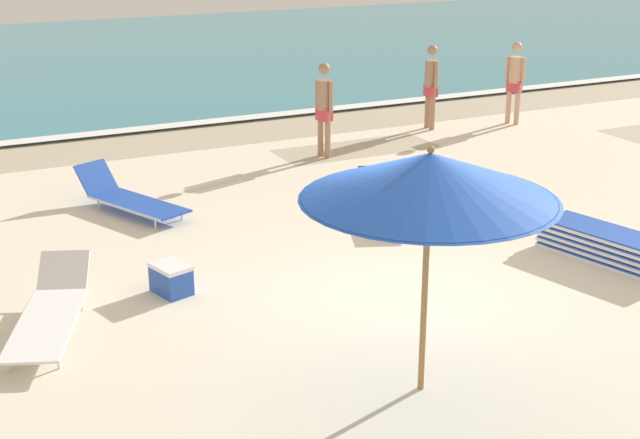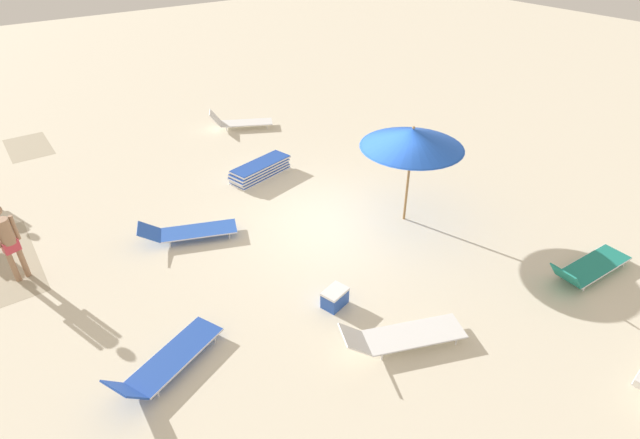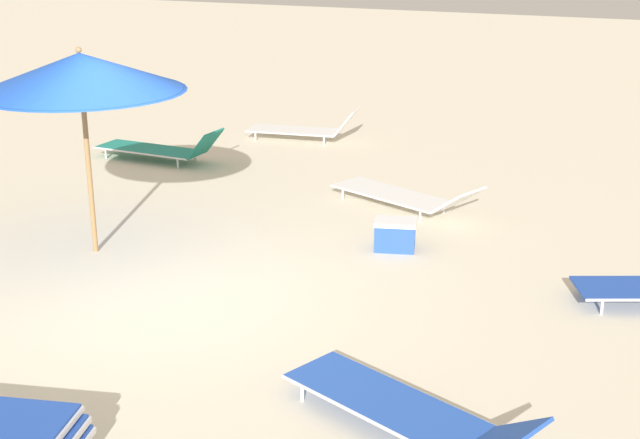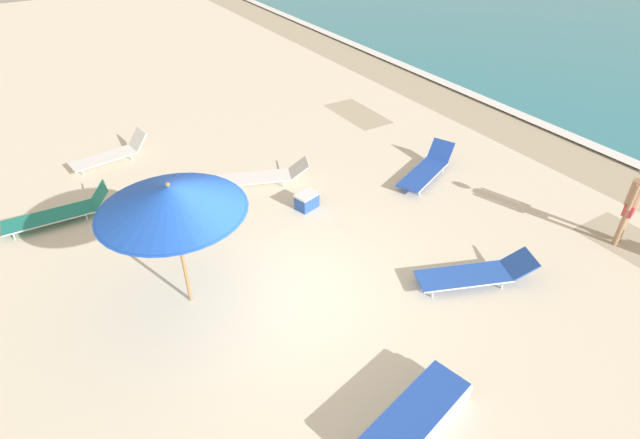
{
  "view_description": "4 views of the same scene",
  "coord_description": "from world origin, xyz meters",
  "px_view_note": "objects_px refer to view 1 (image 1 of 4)",
  "views": [
    {
      "loc": [
        -5.01,
        -7.78,
        4.42
      ],
      "look_at": [
        -0.61,
        1.11,
        0.94
      ],
      "focal_mm": 50.0,
      "sensor_mm": 36.0,
      "label": 1
    },
    {
      "loc": [
        -7.96,
        6.39,
        6.69
      ],
      "look_at": [
        -0.44,
        0.97,
        0.7
      ],
      "focal_mm": 28.0,
      "sensor_mm": 36.0,
      "label": 2
    },
    {
      "loc": [
        7.38,
        5.05,
        3.81
      ],
      "look_at": [
        -0.06,
        1.85,
        1.05
      ],
      "focal_mm": 50.0,
      "sensor_mm": 36.0,
      "label": 3
    },
    {
      "loc": [
        5.98,
        -2.81,
        6.29
      ],
      "look_at": [
        -0.27,
        1.05,
        1.15
      ],
      "focal_mm": 28.0,
      "sensor_mm": 36.0,
      "label": 4
    }
  ],
  "objects_px": {
    "sun_lounger_under_umbrella": "(50,312)",
    "cooler_box": "(171,279)",
    "sun_lounger_beside_umbrella": "(130,198)",
    "sun_lounger_near_water_left": "(385,202)",
    "beachgoer_wading_adult": "(431,82)",
    "beachgoer_strolling_adult": "(324,104)",
    "lounger_stack": "(607,245)",
    "beach_umbrella": "(430,177)",
    "beachgoer_shoreline_child": "(515,78)"
  },
  "relations": [
    {
      "from": "sun_lounger_beside_umbrella",
      "to": "beachgoer_shoreline_child",
      "type": "bearing_deg",
      "value": -9.86
    },
    {
      "from": "sun_lounger_near_water_left",
      "to": "beachgoer_wading_adult",
      "type": "distance_m",
      "value": 5.82
    },
    {
      "from": "lounger_stack",
      "to": "beachgoer_strolling_adult",
      "type": "height_order",
      "value": "beachgoer_strolling_adult"
    },
    {
      "from": "beach_umbrella",
      "to": "beachgoer_strolling_adult",
      "type": "distance_m",
      "value": 8.67
    },
    {
      "from": "sun_lounger_near_water_left",
      "to": "sun_lounger_beside_umbrella",
      "type": "bearing_deg",
      "value": 173.25
    },
    {
      "from": "sun_lounger_under_umbrella",
      "to": "beachgoer_wading_adult",
      "type": "distance_m",
      "value": 10.92
    },
    {
      "from": "sun_lounger_beside_umbrella",
      "to": "beachgoer_strolling_adult",
      "type": "xyz_separation_m",
      "value": [
        4.11,
        1.54,
        0.78
      ]
    },
    {
      "from": "sun_lounger_beside_umbrella",
      "to": "beachgoer_strolling_adult",
      "type": "distance_m",
      "value": 4.46
    },
    {
      "from": "beach_umbrella",
      "to": "beachgoer_strolling_adult",
      "type": "xyz_separation_m",
      "value": [
        2.98,
        8.06,
        -1.14
      ]
    },
    {
      "from": "beachgoer_wading_adult",
      "to": "cooler_box",
      "type": "bearing_deg",
      "value": -50.83
    },
    {
      "from": "sun_lounger_near_water_left",
      "to": "cooler_box",
      "type": "relative_size",
      "value": 3.93
    },
    {
      "from": "beachgoer_wading_adult",
      "to": "sun_lounger_under_umbrella",
      "type": "bearing_deg",
      "value": -54.18
    },
    {
      "from": "beachgoer_wading_adult",
      "to": "sun_lounger_near_water_left",
      "type": "bearing_deg",
      "value": -38.38
    },
    {
      "from": "lounger_stack",
      "to": "beachgoer_strolling_adult",
      "type": "xyz_separation_m",
      "value": [
        -1.04,
        6.3,
        0.79
      ]
    },
    {
      "from": "lounger_stack",
      "to": "beachgoer_wading_adult",
      "type": "bearing_deg",
      "value": 61.12
    },
    {
      "from": "beachgoer_strolling_adult",
      "to": "sun_lounger_beside_umbrella",
      "type": "bearing_deg",
      "value": -84.91
    },
    {
      "from": "beachgoer_shoreline_child",
      "to": "beachgoer_wading_adult",
      "type": "bearing_deg",
      "value": 49.38
    },
    {
      "from": "beach_umbrella",
      "to": "sun_lounger_beside_umbrella",
      "type": "distance_m",
      "value": 6.89
    },
    {
      "from": "cooler_box",
      "to": "sun_lounger_beside_umbrella",
      "type": "bearing_deg",
      "value": 158.32
    },
    {
      "from": "lounger_stack",
      "to": "beachgoer_strolling_adult",
      "type": "relative_size",
      "value": 1.14
    },
    {
      "from": "sun_lounger_beside_umbrella",
      "to": "beachgoer_wading_adult",
      "type": "distance_m",
      "value": 7.61
    },
    {
      "from": "beach_umbrella",
      "to": "beachgoer_wading_adult",
      "type": "height_order",
      "value": "beach_umbrella"
    },
    {
      "from": "sun_lounger_under_umbrella",
      "to": "sun_lounger_beside_umbrella",
      "type": "distance_m",
      "value": 4.05
    },
    {
      "from": "sun_lounger_beside_umbrella",
      "to": "lounger_stack",
      "type": "bearing_deg",
      "value": -66.2
    },
    {
      "from": "beachgoer_shoreline_child",
      "to": "cooler_box",
      "type": "distance_m",
      "value": 10.81
    },
    {
      "from": "beachgoer_wading_adult",
      "to": "beachgoer_shoreline_child",
      "type": "relative_size",
      "value": 1.0
    },
    {
      "from": "lounger_stack",
      "to": "beachgoer_shoreline_child",
      "type": "distance_m",
      "value": 7.95
    },
    {
      "from": "sun_lounger_near_water_left",
      "to": "cooler_box",
      "type": "height_order",
      "value": "sun_lounger_near_water_left"
    },
    {
      "from": "sun_lounger_beside_umbrella",
      "to": "beachgoer_wading_adult",
      "type": "relative_size",
      "value": 1.22
    },
    {
      "from": "sun_lounger_beside_umbrella",
      "to": "cooler_box",
      "type": "height_order",
      "value": "sun_lounger_beside_umbrella"
    },
    {
      "from": "lounger_stack",
      "to": "beachgoer_strolling_adult",
      "type": "bearing_deg",
      "value": 85.52
    },
    {
      "from": "beachgoer_wading_adult",
      "to": "cooler_box",
      "type": "xyz_separation_m",
      "value": [
        -7.47,
        -5.82,
        -0.81
      ]
    },
    {
      "from": "sun_lounger_under_umbrella",
      "to": "sun_lounger_beside_umbrella",
      "type": "relative_size",
      "value": 1.07
    },
    {
      "from": "sun_lounger_under_umbrella",
      "to": "cooler_box",
      "type": "height_order",
      "value": "sun_lounger_under_umbrella"
    },
    {
      "from": "cooler_box",
      "to": "lounger_stack",
      "type": "bearing_deg",
      "value": 59.18
    },
    {
      "from": "sun_lounger_near_water_left",
      "to": "beachgoer_shoreline_child",
      "type": "distance_m",
      "value": 6.9
    },
    {
      "from": "lounger_stack",
      "to": "sun_lounger_beside_umbrella",
      "type": "relative_size",
      "value": 0.93
    },
    {
      "from": "sun_lounger_under_umbrella",
      "to": "beachgoer_shoreline_child",
      "type": "bearing_deg",
      "value": 49.5
    },
    {
      "from": "lounger_stack",
      "to": "sun_lounger_beside_umbrella",
      "type": "height_order",
      "value": "sun_lounger_beside_umbrella"
    },
    {
      "from": "sun_lounger_near_water_left",
      "to": "beachgoer_strolling_adult",
      "type": "xyz_separation_m",
      "value": [
        0.67,
        3.41,
        0.8
      ]
    },
    {
      "from": "sun_lounger_near_water_left",
      "to": "beachgoer_strolling_adult",
      "type": "height_order",
      "value": "beachgoer_strolling_adult"
    },
    {
      "from": "sun_lounger_under_umbrella",
      "to": "cooler_box",
      "type": "relative_size",
      "value": 4.01
    },
    {
      "from": "beachgoer_shoreline_child",
      "to": "cooler_box",
      "type": "bearing_deg",
      "value": 91.76
    },
    {
      "from": "sun_lounger_near_water_left",
      "to": "beachgoer_wading_adult",
      "type": "relative_size",
      "value": 1.28
    },
    {
      "from": "beachgoer_wading_adult",
      "to": "sun_lounger_beside_umbrella",
      "type": "bearing_deg",
      "value": -68.87
    },
    {
      "from": "sun_lounger_under_umbrella",
      "to": "beachgoer_strolling_adult",
      "type": "relative_size",
      "value": 1.31
    },
    {
      "from": "beach_umbrella",
      "to": "lounger_stack",
      "type": "distance_m",
      "value": 4.8
    },
    {
      "from": "sun_lounger_beside_umbrella",
      "to": "beachgoer_strolling_adult",
      "type": "height_order",
      "value": "beachgoer_strolling_adult"
    },
    {
      "from": "sun_lounger_beside_umbrella",
      "to": "sun_lounger_near_water_left",
      "type": "height_order",
      "value": "sun_lounger_beside_umbrella"
    },
    {
      "from": "beach_umbrella",
      "to": "cooler_box",
      "type": "xyz_separation_m",
      "value": [
        -1.48,
        3.28,
        -1.96
      ]
    }
  ]
}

